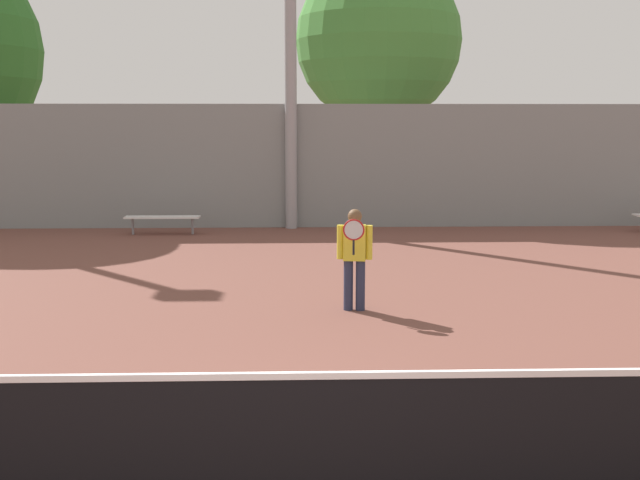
{
  "coord_description": "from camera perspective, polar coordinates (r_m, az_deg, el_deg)",
  "views": [
    {
      "loc": [
        0.09,
        -5.17,
        2.83
      ],
      "look_at": [
        0.48,
        6.93,
        0.87
      ],
      "focal_mm": 42.0,
      "sensor_mm": 36.0,
      "label": 1
    }
  ],
  "objects": [
    {
      "name": "tree_green_tall",
      "position": [
        23.8,
        4.47,
        14.86
      ],
      "size": [
        5.08,
        5.08,
        7.74
      ],
      "color": "brown",
      "rests_on": "ground_plane"
    },
    {
      "name": "bench_courtside_near",
      "position": [
        18.96,
        -11.92,
        1.66
      ],
      "size": [
        1.85,
        0.4,
        0.45
      ],
      "color": "white",
      "rests_on": "ground_plane"
    },
    {
      "name": "back_fence",
      "position": [
        19.7,
        -2.09,
        5.63
      ],
      "size": [
        31.28,
        0.06,
        3.23
      ],
      "color": "gray",
      "rests_on": "ground_plane"
    },
    {
      "name": "tennis_net",
      "position": [
        5.67,
        -2.7,
        -14.87
      ],
      "size": [
        12.15,
        0.09,
        1.03
      ],
      "color": "black",
      "rests_on": "ground_plane"
    },
    {
      "name": "light_pole_far_right",
      "position": [
        19.69,
        -2.29,
        16.82
      ],
      "size": [
        0.9,
        0.6,
        9.77
      ],
      "color": "#939399",
      "rests_on": "ground_plane"
    },
    {
      "name": "tennis_player",
      "position": [
        11.1,
        2.65,
        -1.09
      ],
      "size": [
        0.52,
        0.43,
        1.53
      ],
      "rotation": [
        0.0,
        0.0,
        -0.13
      ],
      "color": "#282D47",
      "rests_on": "ground_plane"
    }
  ]
}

